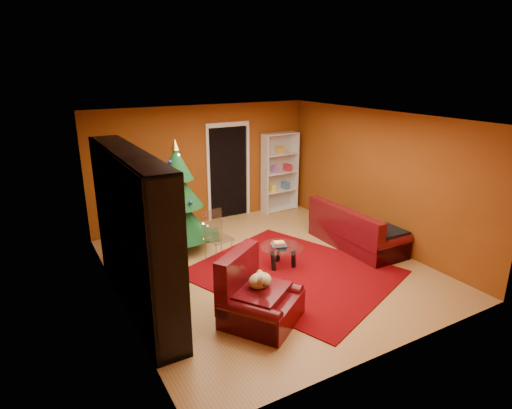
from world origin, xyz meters
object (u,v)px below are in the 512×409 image
armchair (262,296)px  acrylic_chair (218,239)px  media_unit (134,233)px  sofa (357,226)px  gift_box_green (213,235)px  dog (260,281)px  rug (293,273)px  coffee_table (282,256)px  gift_box_teal (170,230)px  white_bookshelf (280,173)px  christmas_tree (178,198)px

armchair → acrylic_chair: acrylic_chair is taller
media_unit → sofa: size_ratio=1.53×
gift_box_green → dog: dog is taller
rug → coffee_table: bearing=95.4°
media_unit → armchair: bearing=-43.5°
media_unit → armchair: media_unit is taller
gift_box_teal → acrylic_chair: size_ratio=0.36×
rug → dog: bearing=-142.5°
rug → sofa: sofa is taller
coffee_table → acrylic_chair: acrylic_chair is taller
dog → coffee_table: 1.72m
sofa → rug: bearing=102.1°
white_bookshelf → acrylic_chair: 3.16m
gift_box_green → coffee_table: 1.79m
media_unit → dog: size_ratio=7.52×
rug → gift_box_teal: size_ratio=10.52×
media_unit → acrylic_chair: 2.01m
gift_box_green → sofa: size_ratio=0.12×
gift_box_green → coffee_table: coffee_table is taller
media_unit → white_bookshelf: bearing=32.6°
rug → armchair: armchair is taller
coffee_table → gift_box_green: bearing=108.3°
sofa → coffee_table: size_ratio=2.57×
christmas_tree → coffee_table: 2.23m
gift_box_teal → gift_box_green: (0.70, -0.59, -0.03)m
gift_box_green → acrylic_chair: acrylic_chair is taller
rug → armchair: 1.59m
coffee_table → sofa: bearing=2.0°
acrylic_chair → gift_box_teal: bearing=96.4°
gift_box_teal → coffee_table: size_ratio=0.39×
dog → gift_box_teal: bearing=57.8°
white_bookshelf → coffee_table: white_bookshelf is taller
armchair → white_bookshelf: bearing=20.6°
armchair → coffee_table: 1.74m
media_unit → sofa: media_unit is taller
armchair → coffee_table: size_ratio=1.33×
christmas_tree → acrylic_chair: 1.11m
gift_box_green → media_unit: bearing=-138.5°
christmas_tree → dog: christmas_tree is taller
rug → media_unit: media_unit is taller
gift_box_green → christmas_tree: bearing=-174.2°
white_bookshelf → sofa: size_ratio=0.99×
white_bookshelf → coffee_table: size_ratio=2.53×
white_bookshelf → coffee_table: 3.24m
dog → acrylic_chair: bearing=47.3°
sofa → acrylic_chair: bearing=74.3°
media_unit → christmas_tree: media_unit is taller
rug → sofa: 1.84m
gift_box_teal → sofa: sofa is taller
media_unit → armchair: size_ratio=2.95×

